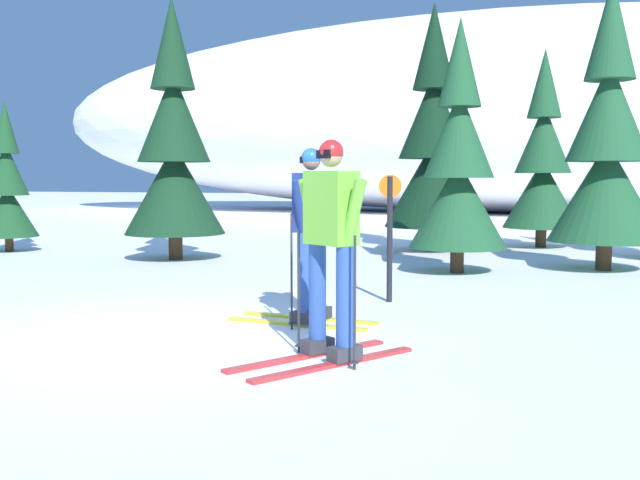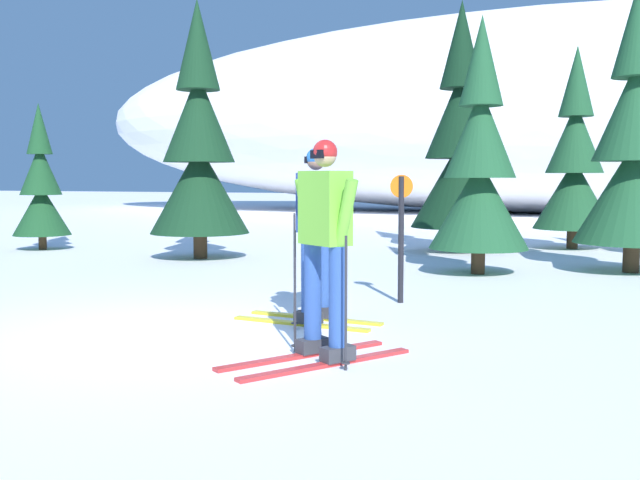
{
  "view_description": "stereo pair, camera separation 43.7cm",
  "coord_description": "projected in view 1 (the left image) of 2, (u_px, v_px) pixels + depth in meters",
  "views": [
    {
      "loc": [
        3.5,
        -6.14,
        1.54
      ],
      "look_at": [
        1.58,
        0.38,
        0.95
      ],
      "focal_mm": 40.79,
      "sensor_mm": 36.0,
      "label": 1
    },
    {
      "loc": [
        3.91,
        -6.0,
        1.54
      ],
      "look_at": [
        1.58,
        0.38,
        0.95
      ],
      "focal_mm": 40.79,
      "sensor_mm": 36.0,
      "label": 2
    }
  ],
  "objects": [
    {
      "name": "pine_tree_far_left",
      "position": [
        7.0,
        189.0,
        14.98
      ],
      "size": [
        1.2,
        1.2,
        3.1
      ],
      "color": "#47301E",
      "rests_on": "ground"
    },
    {
      "name": "pine_tree_center_left",
      "position": [
        433.0,
        148.0,
        15.02
      ],
      "size": [
        1.97,
        1.97,
        5.1
      ],
      "color": "#47301E",
      "rests_on": "ground"
    },
    {
      "name": "pine_tree_center_right",
      "position": [
        543.0,
        165.0,
        15.83
      ],
      "size": [
        1.67,
        1.67,
        4.32
      ],
      "color": "#47301E",
      "rests_on": "ground"
    },
    {
      "name": "snow_ridge_background",
      "position": [
        516.0,
        114.0,
        31.61
      ],
      "size": [
        43.71,
        14.11,
        8.58
      ],
      "primitive_type": "ellipsoid",
      "color": "white",
      "rests_on": "ground"
    },
    {
      "name": "pine_tree_center",
      "position": [
        458.0,
        167.0,
        11.59
      ],
      "size": [
        1.57,
        1.57,
        4.05
      ],
      "color": "#47301E",
      "rests_on": "ground"
    },
    {
      "name": "skier_navy_jacket",
      "position": [
        311.0,
        230.0,
        7.59
      ],
      "size": [
        1.6,
        0.83,
        1.84
      ],
      "color": "gold",
      "rests_on": "ground"
    },
    {
      "name": "ground_plane",
      "position": [
        152.0,
        338.0,
        6.99
      ],
      "size": [
        120.0,
        120.0,
        0.0
      ],
      "primitive_type": "plane",
      "color": "white"
    },
    {
      "name": "pine_tree_right",
      "position": [
        607.0,
        149.0,
        11.9
      ],
      "size": [
        1.84,
        1.84,
        4.76
      ],
      "color": "#47301E",
      "rests_on": "ground"
    },
    {
      "name": "skier_lime_jacket",
      "position": [
        330.0,
        243.0,
        6.05
      ],
      "size": [
        1.34,
        1.65,
        1.85
      ],
      "color": "red",
      "rests_on": "ground"
    },
    {
      "name": "trail_marker_post",
      "position": [
        390.0,
        230.0,
        8.92
      ],
      "size": [
        0.28,
        0.07,
        1.57
      ],
      "color": "black",
      "rests_on": "ground"
    },
    {
      "name": "pine_tree_left",
      "position": [
        174.0,
        151.0,
        13.45
      ],
      "size": [
        1.86,
        1.86,
        4.83
      ],
      "color": "#47301E",
      "rests_on": "ground"
    }
  ]
}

